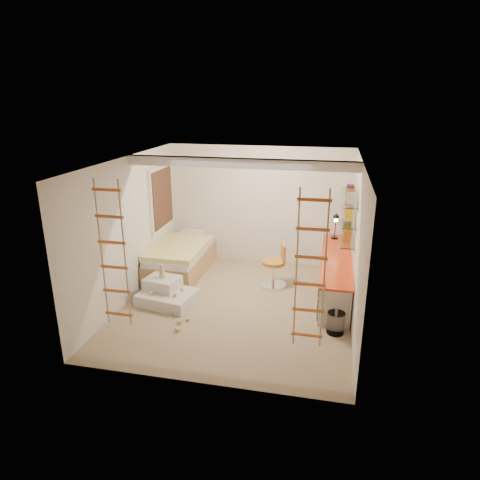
% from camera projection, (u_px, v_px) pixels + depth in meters
% --- Properties ---
extents(floor, '(4.50, 4.50, 0.00)m').
position_uv_depth(floor, '(236.00, 305.00, 7.73)').
color(floor, '#998663').
rests_on(floor, ground).
extents(ceiling_beam, '(4.00, 0.18, 0.16)m').
position_uv_depth(ceiling_beam, '(240.00, 163.00, 7.20)').
color(ceiling_beam, white).
rests_on(ceiling_beam, ceiling).
extents(window_frame, '(0.06, 1.15, 1.35)m').
position_uv_depth(window_frame, '(161.00, 198.00, 9.02)').
color(window_frame, white).
rests_on(window_frame, wall_left).
extents(window_blind, '(0.02, 1.00, 1.20)m').
position_uv_depth(window_blind, '(163.00, 198.00, 9.01)').
color(window_blind, '#4C2D1E').
rests_on(window_blind, window_frame).
extents(rope_ladder_left, '(0.41, 0.04, 2.13)m').
position_uv_depth(rope_ladder_left, '(113.00, 255.00, 5.90)').
color(rope_ladder_left, '#D15A23').
rests_on(rope_ladder_left, ceiling).
extents(rope_ladder_right, '(0.41, 0.04, 2.13)m').
position_uv_depth(rope_ladder_right, '(310.00, 271.00, 5.36)').
color(rope_ladder_right, '#D25823').
rests_on(rope_ladder_right, ceiling).
extents(waste_bin, '(0.28, 0.28, 0.35)m').
position_uv_depth(waste_bin, '(336.00, 323.00, 6.79)').
color(waste_bin, white).
rests_on(waste_bin, floor).
extents(desk, '(0.56, 2.80, 0.75)m').
position_uv_depth(desk, '(335.00, 274.00, 8.06)').
color(desk, '#E3421A').
rests_on(desk, floor).
extents(shelves, '(0.25, 1.80, 0.71)m').
position_uv_depth(shelves, '(348.00, 215.00, 7.92)').
color(shelves, white).
rests_on(shelves, wall_right).
extents(bed, '(1.02, 2.00, 0.69)m').
position_uv_depth(bed, '(181.00, 258.00, 9.06)').
color(bed, '#AD7F51').
rests_on(bed, floor).
extents(task_lamp, '(0.14, 0.36, 0.57)m').
position_uv_depth(task_lamp, '(336.00, 223.00, 8.72)').
color(task_lamp, black).
rests_on(task_lamp, desk).
extents(swivel_chair, '(0.64, 0.64, 0.88)m').
position_uv_depth(swivel_chair, '(275.00, 271.00, 8.40)').
color(swivel_chair, '#B57522').
rests_on(swivel_chair, floor).
extents(play_platform, '(1.08, 0.90, 0.43)m').
position_uv_depth(play_platform, '(166.00, 293.00, 7.81)').
color(play_platform, silver).
rests_on(play_platform, floor).
extents(toy_blocks, '(0.87, 1.13, 0.70)m').
position_uv_depth(toy_blocks, '(170.00, 295.00, 7.50)').
color(toy_blocks, '#CCB284').
rests_on(toy_blocks, floor).
extents(books, '(0.14, 0.70, 0.92)m').
position_uv_depth(books, '(349.00, 207.00, 7.87)').
color(books, orange).
rests_on(books, shelves).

